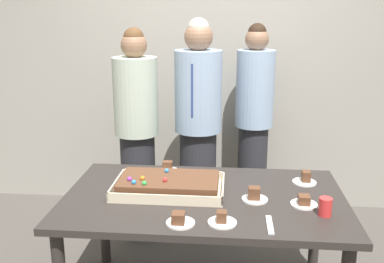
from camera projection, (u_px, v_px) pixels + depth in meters
interior_back_panel at (216, 44)px, 3.95m from camera, size 8.00×0.12×3.00m
party_table at (204, 208)px, 2.64m from camera, size 1.65×0.99×0.73m
sheet_cake at (169, 185)px, 2.67m from camera, size 0.66×0.41×0.11m
plated_slice_near_left at (168, 169)px, 2.99m from camera, size 0.15×0.15×0.07m
plated_slice_near_right at (254, 196)px, 2.55m from camera, size 0.15×0.15×0.08m
plated_slice_far_left at (304, 202)px, 2.48m from camera, size 0.15×0.15×0.06m
plated_slice_far_right at (305, 179)px, 2.81m from camera, size 0.15×0.15×0.08m
plated_slice_center_front at (179, 220)px, 2.26m from camera, size 0.15×0.15×0.07m
plated_slice_center_back at (222, 220)px, 2.27m from camera, size 0.15×0.15×0.07m
drink_cup_nearest at (325, 207)px, 2.35m from camera, size 0.07×0.07×0.10m
cake_server_utensil at (270, 225)px, 2.25m from camera, size 0.03×0.20×0.01m
person_serving_front at (137, 133)px, 3.45m from camera, size 0.34×0.34×1.67m
person_green_shirt_behind at (254, 121)px, 3.74m from camera, size 0.31×0.31×1.69m
person_striped_tie_right at (198, 127)px, 3.50m from camera, size 0.37×0.37×1.74m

